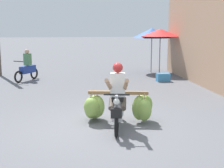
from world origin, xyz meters
name	(u,v)px	position (x,y,z in m)	size (l,w,h in m)	color
ground_plane	(102,127)	(0.00, 0.00, 0.00)	(120.00, 120.00, 0.00)	slate
motorbike_main_loaded	(116,105)	(0.38, 0.29, 0.48)	(1.83, 1.91, 1.58)	black
motorbike_distant_ahead_left	(27,68)	(-2.64, 7.02, 0.57)	(0.92, 1.44, 1.40)	black
market_umbrella_near_shop	(160,33)	(3.78, 8.31, 2.07)	(2.03, 2.03, 2.26)	#99999E
market_umbrella_further_along	(152,33)	(3.45, 8.71, 2.05)	(2.03, 2.03, 2.30)	#99999E
produce_crate	(163,77)	(3.30, 6.01, 0.18)	(0.56, 0.40, 0.36)	teal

